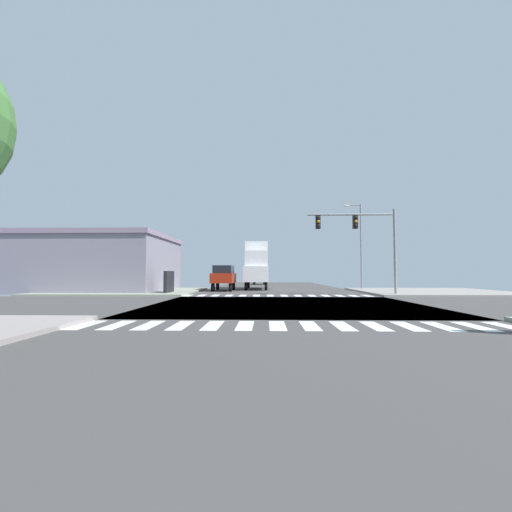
% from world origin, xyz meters
% --- Properties ---
extents(ground, '(90.00, 90.00, 0.05)m').
position_xyz_m(ground, '(0.00, 0.00, -0.03)').
color(ground, '#42403F').
extents(sidewalk_corner_ne, '(12.00, 12.00, 0.14)m').
position_xyz_m(sidewalk_corner_ne, '(13.00, 12.00, 0.07)').
color(sidewalk_corner_ne, gray).
rests_on(sidewalk_corner_ne, ground).
extents(sidewalk_corner_nw, '(12.00, 12.00, 0.14)m').
position_xyz_m(sidewalk_corner_nw, '(-13.00, 12.00, 0.07)').
color(sidewalk_corner_nw, gray).
rests_on(sidewalk_corner_nw, ground).
extents(crosswalk_near, '(13.50, 2.00, 0.01)m').
position_xyz_m(crosswalk_near, '(-0.25, -7.30, 0.00)').
color(crosswalk_near, white).
rests_on(crosswalk_near, ground).
extents(crosswalk_far, '(13.50, 2.00, 0.01)m').
position_xyz_m(crosswalk_far, '(-0.25, 7.30, 0.00)').
color(crosswalk_far, white).
rests_on(crosswalk_far, ground).
extents(traffic_signal_mast, '(6.48, 0.55, 6.36)m').
position_xyz_m(traffic_signal_mast, '(5.90, 7.62, 4.70)').
color(traffic_signal_mast, gray).
rests_on(traffic_signal_mast, ground).
extents(street_lamp, '(1.78, 0.32, 8.49)m').
position_xyz_m(street_lamp, '(8.16, 16.56, 5.04)').
color(street_lamp, gray).
rests_on(street_lamp, ground).
extents(bank_building, '(17.61, 11.17, 5.09)m').
position_xyz_m(bank_building, '(-18.04, 13.40, 2.55)').
color(bank_building, gray).
rests_on(bank_building, ground).
extents(sedan_farside_2, '(1.80, 4.30, 1.88)m').
position_xyz_m(sedan_farside_2, '(-2.00, 33.21, 1.12)').
color(sedan_farside_2, black).
rests_on(sedan_farside_2, ground).
extents(suv_leading_2, '(1.96, 4.60, 2.34)m').
position_xyz_m(suv_leading_2, '(-5.00, 14.52, 1.39)').
color(suv_leading_2, black).
rests_on(suv_leading_2, ground).
extents(box_truck_trailing_1, '(2.40, 7.20, 4.85)m').
position_xyz_m(box_truck_trailing_1, '(-2.00, 18.08, 2.56)').
color(box_truck_trailing_1, black).
rests_on(box_truck_trailing_1, ground).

